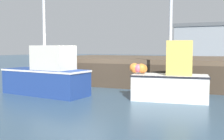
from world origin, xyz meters
TOP-DOWN VIEW (x-y plane):
  - ground at (0.00, 0.00)m, footprint 120.00×160.00m
  - pier at (2.54, 5.68)m, footprint 14.82×7.91m
  - fishing_boat_near_left at (-1.42, -0.74)m, footprint 4.43×2.05m
  - fishing_boat_near_right at (4.11, 0.11)m, footprint 3.23×1.59m
  - warehouse at (4.12, 30.55)m, footprint 9.95×6.40m

SIDE VIEW (x-z plane):
  - ground at x=0.00m, z-range -0.10..0.00m
  - fishing_boat_near_left at x=-1.42m, z-range -1.49..3.27m
  - fishing_boat_near_right at x=4.11m, z-range -1.60..3.41m
  - pier at x=2.54m, z-range 0.53..2.11m
  - warehouse at x=4.12m, z-range 0.02..5.68m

